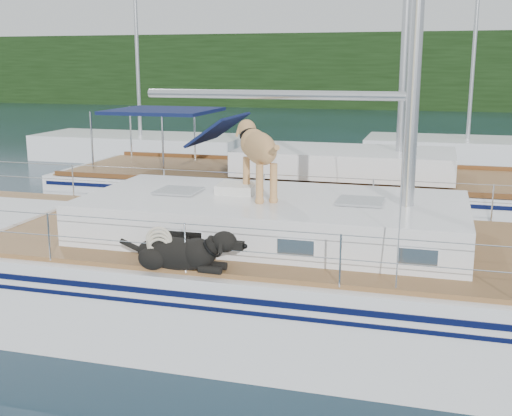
% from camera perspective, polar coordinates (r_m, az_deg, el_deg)
% --- Properties ---
extents(ground, '(120.00, 120.00, 0.00)m').
position_cam_1_polar(ground, '(9.59, -3.25, -9.44)').
color(ground, black).
rests_on(ground, ground).
extents(tree_line, '(90.00, 3.00, 6.00)m').
position_cam_1_polar(tree_line, '(53.47, 12.93, 11.77)').
color(tree_line, black).
rests_on(tree_line, ground).
extents(shore_bank, '(92.00, 1.00, 1.20)m').
position_cam_1_polar(shore_bank, '(54.75, 12.87, 9.27)').
color(shore_bank, '#595147').
rests_on(shore_bank, ground).
extents(main_sailboat, '(12.00, 3.80, 14.01)m').
position_cam_1_polar(main_sailboat, '(9.32, -2.75, -5.63)').
color(main_sailboat, white).
rests_on(main_sailboat, ground).
extents(neighbor_sailboat, '(11.00, 3.50, 13.30)m').
position_cam_1_polar(neighbor_sailboat, '(14.99, 3.66, 1.21)').
color(neighbor_sailboat, white).
rests_on(neighbor_sailboat, ground).
extents(bg_boat_west, '(8.00, 3.00, 11.65)m').
position_cam_1_polar(bg_boat_west, '(25.11, -10.19, 5.29)').
color(bg_boat_west, white).
rests_on(bg_boat_west, ground).
extents(bg_boat_center, '(7.20, 3.00, 11.65)m').
position_cam_1_polar(bg_boat_center, '(24.61, 18.21, 4.71)').
color(bg_boat_center, white).
rests_on(bg_boat_center, ground).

